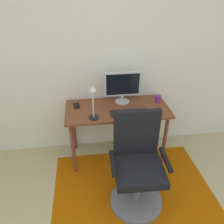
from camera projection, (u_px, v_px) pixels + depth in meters
The scene contains 10 objects.
wall_back at pixel (88, 55), 2.63m from camera, with size 6.00×0.10×2.60m, color beige.
area_rug at pixel (134, 194), 2.46m from camera, with size 1.78×1.43×0.01m, color #9D4703.
desk at pixel (117, 114), 2.69m from camera, with size 1.24×0.57×0.75m.
monitor at pixel (123, 85), 2.66m from camera, with size 0.44×0.18×0.40m.
keyboard at pixel (129, 112), 2.54m from camera, with size 0.43×0.13×0.02m, color black.
computer_mouse at pixel (159, 110), 2.57m from camera, with size 0.06×0.10×0.03m, color black.
coffee_cup at pixel (158, 99), 2.76m from camera, with size 0.08×0.08×0.09m, color #762483.
cell_phone at pixel (77, 105), 2.69m from camera, with size 0.07×0.14×0.01m, color black.
desk_lamp at pixel (93, 98), 2.32m from camera, with size 0.11×0.11×0.40m.
office_chair at pixel (137, 170), 2.21m from camera, with size 0.56×0.55×1.03m.
Camera 1 is at (-0.06, -0.42, 2.06)m, focal length 35.24 mm.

